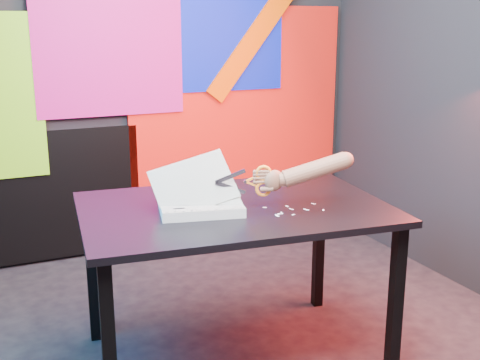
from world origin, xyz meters
name	(u,v)px	position (x,y,z in m)	size (l,w,h in m)	color
room	(240,66)	(0.00, 0.00, 1.35)	(3.01, 3.01, 2.71)	black
backdrop	(159,112)	(0.06, 1.46, 0.96)	(2.88, 0.05, 2.08)	red
work_table	(234,222)	(-0.08, -0.10, 0.67)	(1.42, 1.03, 0.75)	black
printout_stack	(200,206)	(-0.24, -0.12, 0.78)	(0.39, 0.32, 0.27)	beige
scissors	(259,181)	(0.00, -0.19, 0.88)	(0.24, 0.08, 0.14)	#B2B4BE
hand_forearm	(308,171)	(0.21, -0.26, 0.91)	(0.41, 0.16, 0.17)	brown
paper_clippings	(290,211)	(0.11, -0.27, 0.75)	(0.24, 0.15, 0.00)	white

